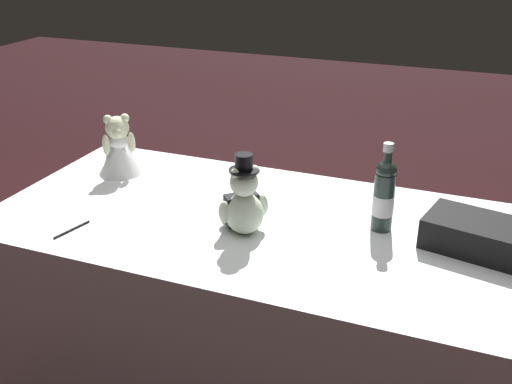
# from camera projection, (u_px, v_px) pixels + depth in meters

# --- Properties ---
(reception_table) EXTENTS (1.79, 0.89, 0.77)m
(reception_table) POSITION_uv_depth(u_px,v_px,m) (256.00, 314.00, 2.20)
(reception_table) COLOR white
(reception_table) RESTS_ON ground_plane
(teddy_bear_groom) EXTENTS (0.16, 0.15, 0.27)m
(teddy_bear_groom) POSITION_uv_depth(u_px,v_px,m) (244.00, 204.00, 1.92)
(teddy_bear_groom) COLOR silver
(teddy_bear_groom) RESTS_ON reception_table
(teddy_bear_bride) EXTENTS (0.22, 0.23, 0.24)m
(teddy_bear_bride) POSITION_uv_depth(u_px,v_px,m) (119.00, 147.00, 2.38)
(teddy_bear_bride) COLOR white
(teddy_bear_bride) RESTS_ON reception_table
(champagne_bottle) EXTENTS (0.07, 0.07, 0.30)m
(champagne_bottle) POSITION_uv_depth(u_px,v_px,m) (384.00, 194.00, 1.93)
(champagne_bottle) COLOR #22302A
(champagne_bottle) RESTS_ON reception_table
(signing_pen) EXTENTS (0.04, 0.15, 0.01)m
(signing_pen) POSITION_uv_depth(u_px,v_px,m) (73.00, 229.00, 1.97)
(signing_pen) COLOR black
(signing_pen) RESTS_ON reception_table
(gift_case_black) EXTENTS (0.38, 0.26, 0.10)m
(gift_case_black) POSITION_uv_depth(u_px,v_px,m) (484.00, 237.00, 1.83)
(gift_case_black) COLOR black
(gift_case_black) RESTS_ON reception_table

